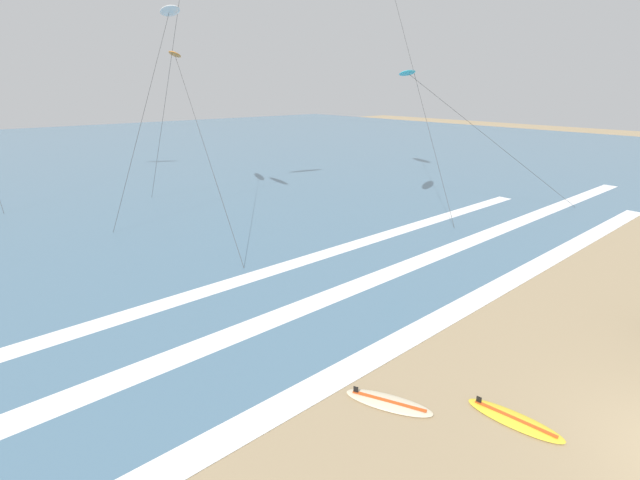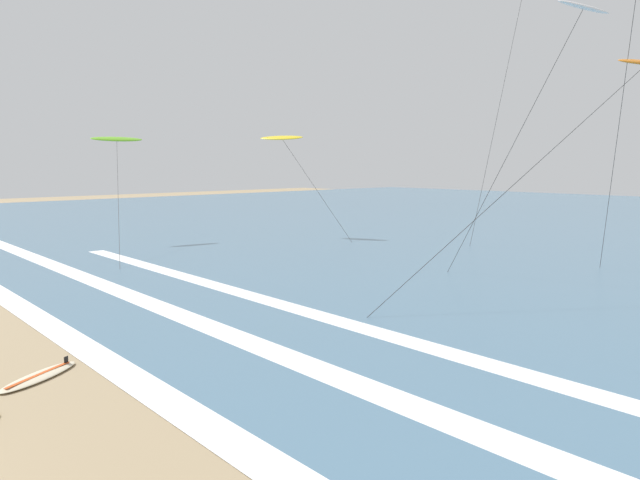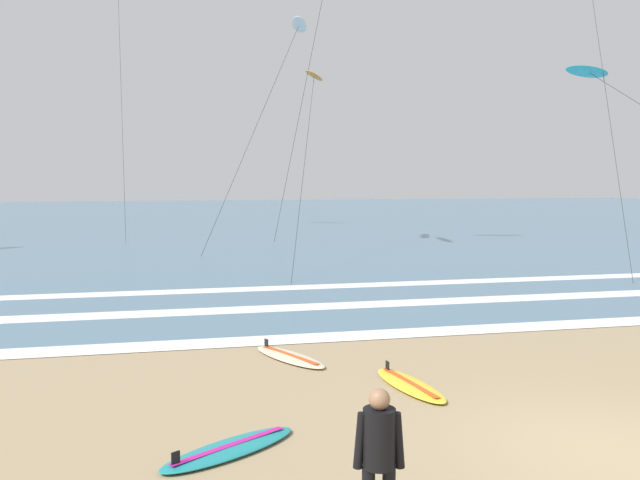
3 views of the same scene
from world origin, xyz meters
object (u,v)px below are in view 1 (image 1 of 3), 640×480
at_px(kite_cyan_high_right, 409,74).
at_px(kite_white_far_left, 169,12).
at_px(surfboard_right_spare, 514,420).
at_px(kite_orange_high_left, 175,55).
at_px(surfboard_near_water, 388,403).

height_order(kite_cyan_high_right, kite_white_far_left, kite_white_far_left).
height_order(surfboard_right_spare, kite_orange_high_left, kite_orange_high_left).
bearing_deg(kite_orange_high_left, surfboard_near_water, -102.93).
bearing_deg(kite_cyan_high_right, surfboard_near_water, -141.07).
bearing_deg(kite_white_far_left, surfboard_right_spare, -95.30).
relative_size(surfboard_right_spare, surfboard_near_water, 1.01).
distance_m(surfboard_near_water, kite_white_far_left, 22.29).
bearing_deg(kite_cyan_high_right, kite_orange_high_left, 130.38).
relative_size(surfboard_near_water, kite_orange_high_left, 0.15).
height_order(kite_orange_high_left, kite_cyan_high_right, kite_orange_high_left).
height_order(surfboard_right_spare, kite_white_far_left, kite_white_far_left).
relative_size(surfboard_right_spare, kite_white_far_left, 0.20).
relative_size(kite_orange_high_left, kite_white_far_left, 1.32).
distance_m(surfboard_right_spare, surfboard_near_water, 2.81).
bearing_deg(surfboard_near_water, surfboard_right_spare, -51.84).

